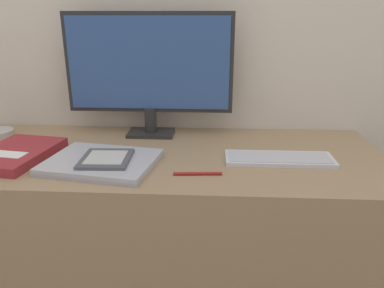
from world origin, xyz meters
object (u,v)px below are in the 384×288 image
Objects in this scene: laptop at (102,162)px; pen at (198,174)px; ereader at (106,159)px; notebook at (15,154)px; monitor at (149,69)px; keyboard at (279,159)px.

laptop is 2.55× the size of pen.
laptop is at bearing 145.32° from ereader.
laptop is at bearing -8.76° from notebook.
monitor reaches higher than keyboard.
notebook is at bearing 170.36° from pen.
monitor is 3.74× the size of ereader.
keyboard is at bearing 7.42° from laptop.
ereader reaches higher than pen.
monitor is at bearing 117.47° from pen.
monitor is 1.81× the size of keyboard.
pen is at bearing -153.45° from keyboard.
monitor is 0.39m from ereader.
monitor reaches higher than ereader.
notebook is 2.29× the size of pen.
laptop is 0.03m from ereader.
keyboard is 0.51m from ereader.
laptop reaches higher than keyboard.
notebook is (-0.28, 0.04, 0.00)m from laptop.
notebook reaches higher than keyboard.
monitor is 0.47m from pen.
monitor reaches higher than pen.
ereader is (-0.08, -0.32, -0.21)m from monitor.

